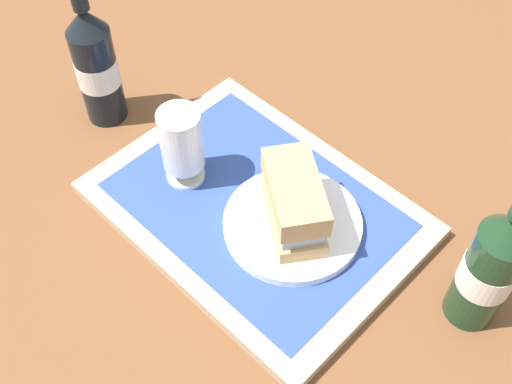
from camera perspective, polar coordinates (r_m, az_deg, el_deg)
ground_plane at (r=0.91m, az=-0.00°, el=-1.95°), size 3.00×3.00×0.00m
tray at (r=0.90m, az=-0.00°, el=-1.57°), size 0.44×0.32×0.02m
placemat at (r=0.89m, az=-0.00°, el=-1.17°), size 0.38×0.27×0.00m
plate at (r=0.86m, az=3.31°, el=-2.90°), size 0.19×0.19×0.01m
sandwich at (r=0.83m, az=3.41°, el=-0.71°), size 0.14×0.13×0.08m
beer_glass at (r=0.88m, az=-6.72°, el=4.32°), size 0.06×0.06×0.12m
beer_bottle at (r=1.00m, az=-14.26°, el=11.11°), size 0.07×0.07×0.27m
second_bottle at (r=0.78m, az=20.43°, el=-6.34°), size 0.07×0.07×0.27m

